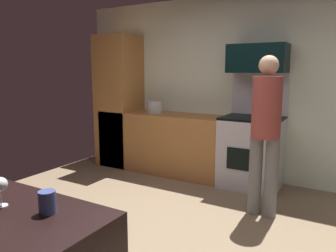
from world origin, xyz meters
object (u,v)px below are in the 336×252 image
(person_cook, at_px, (266,128))
(wine_glass_mid, at_px, (0,186))
(mug_coffee, at_px, (47,202))
(oven_range, at_px, (252,149))
(microwave, at_px, (258,59))
(stock_pot, at_px, (155,107))

(person_cook, relative_size, wine_glass_mid, 11.45)
(person_cook, height_order, mug_coffee, person_cook)
(oven_range, distance_m, microwave, 1.19)
(person_cook, xyz_separation_m, stock_pot, (-1.89, 0.82, 0.03))
(person_cook, xyz_separation_m, wine_glass_mid, (-0.65, -2.52, 0.05))
(microwave, xyz_separation_m, wine_glass_mid, (-0.29, -3.42, -0.70))
(stock_pot, bearing_deg, person_cook, -23.44)
(person_cook, distance_m, stock_pot, 2.06)
(oven_range, height_order, wine_glass_mid, oven_range)
(microwave, relative_size, person_cook, 0.43)
(person_cook, distance_m, mug_coffee, 2.49)
(person_cook, relative_size, stock_pot, 6.78)
(oven_range, distance_m, stock_pot, 1.60)
(oven_range, relative_size, wine_glass_mid, 10.21)
(person_cook, distance_m, wine_glass_mid, 2.60)
(microwave, xyz_separation_m, stock_pot, (-1.53, -0.08, -0.71))
(microwave, bearing_deg, oven_range, -90.00)
(microwave, distance_m, person_cook, 1.23)
(oven_range, xyz_separation_m, mug_coffee, (-0.03, -3.27, 0.44))
(oven_range, xyz_separation_m, person_cook, (0.36, -0.82, 0.44))
(oven_range, bearing_deg, microwave, 90.00)
(wine_glass_mid, bearing_deg, person_cook, 75.52)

